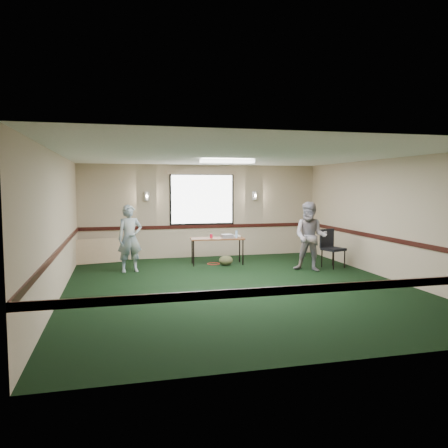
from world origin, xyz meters
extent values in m
plane|color=black|center=(0.00, 0.00, 0.00)|extent=(8.00, 8.00, 0.00)
plane|color=tan|center=(0.00, 4.00, 1.35)|extent=(7.00, 0.00, 7.00)
plane|color=tan|center=(0.00, -4.00, 1.35)|extent=(7.00, 0.00, 7.00)
plane|color=tan|center=(-3.50, 0.00, 1.35)|extent=(0.00, 8.00, 8.00)
plane|color=tan|center=(3.50, 0.00, 1.35)|extent=(0.00, 8.00, 8.00)
plane|color=silver|center=(0.00, 0.00, 2.70)|extent=(8.00, 8.00, 0.00)
cube|color=black|center=(0.00, 3.98, 0.90)|extent=(7.00, 0.03, 0.10)
cube|color=black|center=(0.00, -3.98, 0.90)|extent=(7.00, 0.03, 0.10)
cube|color=black|center=(-3.48, 0.00, 0.90)|extent=(0.03, 8.00, 0.10)
cube|color=black|center=(3.48, 0.00, 0.90)|extent=(0.03, 8.00, 0.10)
cube|color=black|center=(0.00, 3.98, 1.70)|extent=(1.90, 0.01, 1.50)
cube|color=white|center=(0.00, 3.97, 1.70)|extent=(1.80, 0.02, 1.40)
cube|color=tan|center=(0.00, 3.97, 2.47)|extent=(2.05, 0.08, 0.10)
cylinder|color=silver|center=(-1.60, 3.94, 1.80)|extent=(0.16, 0.16, 0.25)
cylinder|color=silver|center=(1.60, 3.94, 1.80)|extent=(0.16, 0.16, 0.25)
cube|color=white|center=(0.00, 1.00, 2.64)|extent=(1.20, 0.32, 0.08)
cube|color=#553218|center=(0.15, 2.67, 0.69)|extent=(1.46, 0.68, 0.04)
cylinder|color=black|center=(-0.52, 2.50, 0.34)|extent=(0.03, 0.03, 0.67)
cylinder|color=black|center=(0.78, 2.39, 0.34)|extent=(0.03, 0.03, 0.67)
cylinder|color=black|center=(-0.48, 2.95, 0.34)|extent=(0.03, 0.03, 0.67)
cylinder|color=black|center=(0.82, 2.85, 0.34)|extent=(0.03, 0.03, 0.67)
cube|color=gray|center=(0.40, 2.60, 0.76)|extent=(0.30, 0.25, 0.10)
cube|color=white|center=(0.69, 2.76, 0.73)|extent=(0.23, 0.19, 0.05)
cylinder|color=red|center=(-0.01, 2.65, 0.76)|extent=(0.07, 0.07, 0.11)
cylinder|color=#9AC8FC|center=(0.65, 2.55, 0.81)|extent=(0.06, 0.06, 0.20)
ellipsoid|color=#454527|center=(0.33, 2.44, 0.13)|extent=(0.46, 0.41, 0.26)
torus|color=red|center=(0.06, 2.72, 0.01)|extent=(0.38, 0.38, 0.02)
cube|color=tan|center=(-2.92, 3.60, 0.33)|extent=(1.31, 0.46, 0.66)
cube|color=black|center=(2.93, 1.51, 0.47)|extent=(0.60, 0.60, 0.06)
cube|color=black|center=(2.86, 1.73, 0.74)|extent=(0.46, 0.21, 0.47)
cylinder|color=black|center=(2.81, 1.25, 0.22)|extent=(0.03, 0.03, 0.44)
cylinder|color=black|center=(3.19, 1.38, 0.22)|extent=(0.03, 0.03, 0.44)
cylinder|color=black|center=(2.68, 1.63, 0.22)|extent=(0.03, 0.03, 0.44)
cylinder|color=black|center=(3.06, 1.76, 0.22)|extent=(0.03, 0.03, 0.44)
imported|color=#466A9B|center=(-2.14, 2.19, 0.82)|extent=(0.66, 0.50, 1.63)
imported|color=#768CB9|center=(2.17, 1.24, 0.85)|extent=(1.04, 1.00, 1.70)
camera|label=1|loc=(-2.43, -8.56, 2.09)|focal=35.00mm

